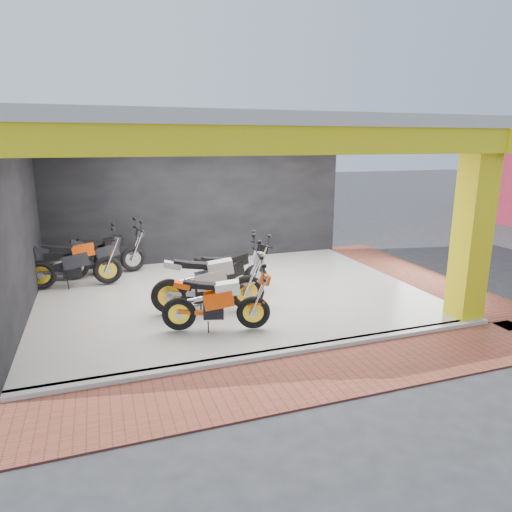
# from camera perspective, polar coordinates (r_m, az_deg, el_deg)

# --- Properties ---
(ground) EXTENTS (80.00, 80.00, 0.00)m
(ground) POSITION_cam_1_polar(r_m,az_deg,el_deg) (8.26, 0.92, -9.36)
(ground) COLOR #2D2D30
(ground) RESTS_ON ground
(showroom_floor) EXTENTS (8.00, 6.00, 0.10)m
(showroom_floor) POSITION_cam_1_polar(r_m,az_deg,el_deg) (10.02, -3.03, -4.80)
(showroom_floor) COLOR silver
(showroom_floor) RESTS_ON ground
(showroom_ceiling) EXTENTS (8.40, 6.40, 0.20)m
(showroom_ceiling) POSITION_cam_1_polar(r_m,az_deg,el_deg) (9.49, -3.32, 15.94)
(showroom_ceiling) COLOR beige
(showroom_ceiling) RESTS_ON corner_column
(back_wall) EXTENTS (8.20, 0.20, 3.50)m
(back_wall) POSITION_cam_1_polar(r_m,az_deg,el_deg) (12.59, -7.13, 6.92)
(back_wall) COLOR black
(back_wall) RESTS_ON ground
(left_wall) EXTENTS (0.20, 6.20, 3.50)m
(left_wall) POSITION_cam_1_polar(r_m,az_deg,el_deg) (9.36, -28.08, 2.97)
(left_wall) COLOR black
(left_wall) RESTS_ON ground
(corner_column) EXTENTS (0.50, 0.50, 3.50)m
(corner_column) POSITION_cam_1_polar(r_m,az_deg,el_deg) (9.14, 25.44, 3.03)
(corner_column) COLOR yellow
(corner_column) RESTS_ON ground
(header_beam_front) EXTENTS (8.40, 0.30, 0.40)m
(header_beam_front) POSITION_cam_1_polar(r_m,az_deg,el_deg) (6.65, 4.10, 14.19)
(header_beam_front) COLOR yellow
(header_beam_front) RESTS_ON corner_column
(header_beam_right) EXTENTS (0.30, 6.40, 0.40)m
(header_beam_right) POSITION_cam_1_polar(r_m,az_deg,el_deg) (11.27, 17.25, 13.52)
(header_beam_right) COLOR yellow
(header_beam_right) RESTS_ON corner_column
(floor_kerb) EXTENTS (8.00, 0.20, 0.10)m
(floor_kerb) POSITION_cam_1_polar(r_m,az_deg,el_deg) (7.38, 3.72, -11.95)
(floor_kerb) COLOR silver
(floor_kerb) RESTS_ON ground
(paver_front) EXTENTS (9.00, 1.40, 0.03)m
(paver_front) POSITION_cam_1_polar(r_m,az_deg,el_deg) (6.76, 6.37, -14.90)
(paver_front) COLOR brown
(paver_front) RESTS_ON ground
(paver_right) EXTENTS (1.40, 7.00, 0.03)m
(paver_right) POSITION_cam_1_polar(r_m,az_deg,el_deg) (12.20, 19.18, -2.31)
(paver_right) COLOR brown
(paver_right) RESTS_ON ground
(moto_hero) EXTENTS (2.10, 1.23, 1.20)m
(moto_hero) POSITION_cam_1_polar(r_m,az_deg,el_deg) (7.85, -0.34, -5.12)
(moto_hero) COLOR #FF4E0A
(moto_hero) RESTS_ON showroom_floor
(moto_row_a) EXTENTS (2.39, 1.22, 1.39)m
(moto_row_a) POSITION_cam_1_polar(r_m,az_deg,el_deg) (8.74, -1.16, -2.48)
(moto_row_a) COLOR #A6A9AD
(moto_row_a) RESTS_ON showroom_floor
(moto_row_b) EXTENTS (2.20, 1.29, 1.27)m
(moto_row_b) POSITION_cam_1_polar(r_m,az_deg,el_deg) (9.76, -0.16, -1.09)
(moto_row_b) COLOR black
(moto_row_b) RESTS_ON showroom_floor
(moto_row_c) EXTENTS (2.20, 0.90, 1.33)m
(moto_row_c) POSITION_cam_1_polar(r_m,az_deg,el_deg) (10.87, -18.14, -0.08)
(moto_row_c) COLOR black
(moto_row_c) RESTS_ON showroom_floor
(moto_row_d) EXTENTS (2.22, 1.16, 1.29)m
(moto_row_d) POSITION_cam_1_polar(r_m,az_deg,el_deg) (11.79, -15.19, 1.11)
(moto_row_d) COLOR black
(moto_row_d) RESTS_ON showroom_floor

